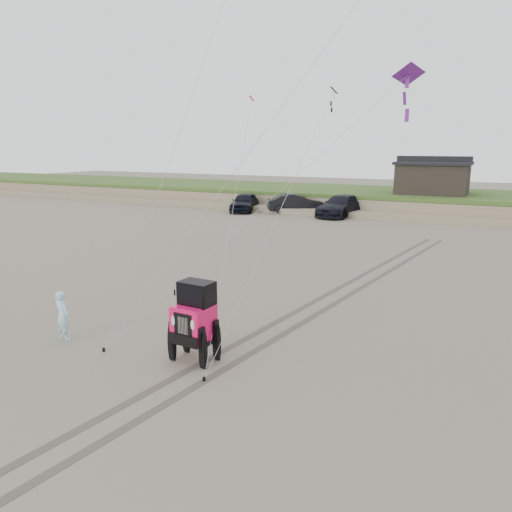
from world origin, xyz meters
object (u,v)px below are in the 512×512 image
object	(u,v)px
cabin	(433,177)
jeep	(194,330)
truck_c	(341,206)
truck_a	(245,202)
truck_b	(296,203)
man	(63,315)

from	to	relation	value
cabin	jeep	bearing A→B (deg)	-92.75
cabin	truck_c	distance (m)	9.34
truck_a	truck_c	distance (m)	9.00
cabin	truck_b	bearing A→B (deg)	-152.31
truck_a	truck_b	distance (m)	4.81
truck_c	cabin	bearing A→B (deg)	50.66
truck_a	man	distance (m)	31.64
truck_a	jeep	distance (m)	32.83
cabin	man	size ratio (longest dim) A/B	3.97
truck_b	truck_c	world-z (taller)	truck_c
truck_a	truck_c	world-z (taller)	truck_c
truck_a	truck_b	xyz separation A→B (m)	(4.65, 1.23, -0.00)
truck_c	man	bearing A→B (deg)	-81.37
truck_c	man	xyz separation A→B (m)	(0.28, -31.13, -0.10)
cabin	truck_c	world-z (taller)	cabin
jeep	cabin	bearing A→B (deg)	91.19
man	truck_a	bearing A→B (deg)	-62.46
jeep	truck_c	bearing A→B (deg)	103.02
truck_b	truck_a	bearing A→B (deg)	76.44
truck_a	truck_b	world-z (taller)	truck_a
truck_c	truck_b	bearing A→B (deg)	-176.64
truck_c	jeep	bearing A→B (deg)	-72.81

